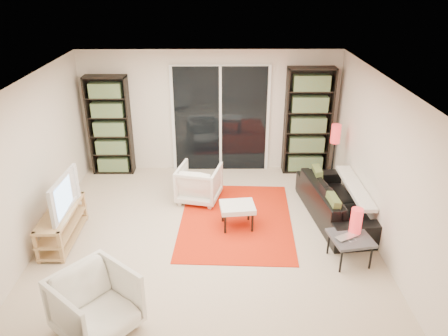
% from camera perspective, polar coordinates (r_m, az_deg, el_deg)
% --- Properties ---
extents(floor, '(5.00, 5.00, 0.00)m').
position_cam_1_polar(floor, '(6.85, -2.09, -8.69)').
color(floor, beige).
rests_on(floor, ground).
extents(wall_back, '(5.00, 0.02, 2.40)m').
position_cam_1_polar(wall_back, '(8.61, -1.81, 7.34)').
color(wall_back, beige).
rests_on(wall_back, ground).
extents(wall_front, '(5.00, 0.02, 2.40)m').
position_cam_1_polar(wall_front, '(4.12, -3.22, -13.90)').
color(wall_front, beige).
rests_on(wall_front, ground).
extents(wall_left, '(0.02, 5.00, 2.40)m').
position_cam_1_polar(wall_left, '(6.82, -23.75, 0.39)').
color(wall_left, beige).
rests_on(wall_left, ground).
extents(wall_right, '(0.02, 5.00, 2.40)m').
position_cam_1_polar(wall_right, '(6.68, 19.72, 0.56)').
color(wall_right, beige).
rests_on(wall_right, ground).
extents(ceiling, '(5.00, 5.00, 0.02)m').
position_cam_1_polar(ceiling, '(5.88, -2.46, 11.23)').
color(ceiling, white).
rests_on(ceiling, wall_back).
extents(sliding_door, '(1.92, 0.08, 2.16)m').
position_cam_1_polar(sliding_door, '(8.62, -0.47, 6.32)').
color(sliding_door, white).
rests_on(sliding_door, ground).
extents(bookshelf_left, '(0.80, 0.30, 1.95)m').
position_cam_1_polar(bookshelf_left, '(8.78, -14.69, 5.35)').
color(bookshelf_left, black).
rests_on(bookshelf_left, ground).
extents(bookshelf_right, '(0.90, 0.30, 2.10)m').
position_cam_1_polar(bookshelf_right, '(8.66, 10.92, 5.97)').
color(bookshelf_right, black).
rests_on(bookshelf_right, ground).
extents(tv_stand, '(0.39, 1.23, 0.50)m').
position_cam_1_polar(tv_stand, '(7.02, -20.38, -6.96)').
color(tv_stand, tan).
rests_on(tv_stand, floor).
extents(tv, '(0.19, 0.98, 0.56)m').
position_cam_1_polar(tv, '(6.77, -20.86, -3.23)').
color(tv, black).
rests_on(tv, tv_stand).
extents(rug, '(1.91, 2.51, 0.01)m').
position_cam_1_polar(rug, '(7.21, 1.57, -6.77)').
color(rug, red).
rests_on(rug, floor).
extents(sofa, '(1.02, 2.08, 0.58)m').
position_cam_1_polar(sofa, '(7.37, 14.47, -4.29)').
color(sofa, black).
rests_on(sofa, floor).
extents(armchair_back, '(0.85, 0.86, 0.65)m').
position_cam_1_polar(armchair_back, '(7.67, -3.28, -1.99)').
color(armchair_back, white).
rests_on(armchair_back, floor).
extents(armchair_front, '(1.14, 1.13, 0.74)m').
position_cam_1_polar(armchair_front, '(5.27, -16.43, -16.68)').
color(armchair_front, white).
rests_on(armchair_front, floor).
extents(ottoman, '(0.57, 0.49, 0.40)m').
position_cam_1_polar(ottoman, '(6.86, 1.76, -5.24)').
color(ottoman, white).
rests_on(ottoman, floor).
extents(side_table, '(0.62, 0.62, 0.40)m').
position_cam_1_polar(side_table, '(6.34, 16.21, -8.93)').
color(side_table, '#404044').
rests_on(side_table, floor).
extents(laptop, '(0.38, 0.33, 0.03)m').
position_cam_1_polar(laptop, '(6.25, 16.01, -8.85)').
color(laptop, silver).
rests_on(laptop, side_table).
extents(table_lamp, '(0.16, 0.16, 0.37)m').
position_cam_1_polar(table_lamp, '(6.34, 16.88, -6.62)').
color(table_lamp, red).
rests_on(table_lamp, side_table).
extents(floor_lamp, '(0.19, 0.19, 1.25)m').
position_cam_1_polar(floor_lamp, '(8.06, 14.29, 3.40)').
color(floor_lamp, black).
rests_on(floor_lamp, floor).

